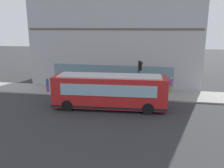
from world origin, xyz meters
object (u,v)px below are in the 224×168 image
traffic_light_near_corner (140,72)px  pedestrian_near_hydrant (47,84)px  pedestrian_near_building_entrance (61,81)px  city_bus_nearside (109,92)px  pedestrian_by_light_pole (171,84)px  fire_hydrant (143,91)px

traffic_light_near_corner → pedestrian_near_hydrant: (0.26, 10.14, -1.78)m
pedestrian_near_building_entrance → city_bus_nearside: bearing=-128.3°
pedestrian_by_light_pole → city_bus_nearside: bearing=134.4°
fire_hydrant → pedestrian_near_hydrant: bearing=93.7°
traffic_light_near_corner → fire_hydrant: bearing=-17.3°
fire_hydrant → pedestrian_by_light_pole: pedestrian_by_light_pole is taller
city_bus_nearside → pedestrian_near_hydrant: size_ratio=6.62×
traffic_light_near_corner → fire_hydrant: (0.94, -0.29, -2.29)m
city_bus_nearside → pedestrian_near_hydrant: bearing=65.0°
city_bus_nearside → pedestrian_near_hydrant: (3.57, 7.65, -0.53)m
city_bus_nearside → pedestrian_near_building_entrance: size_ratio=6.58×
city_bus_nearside → traffic_light_near_corner: bearing=-36.8°
fire_hydrant → pedestrian_by_light_pole: 3.33m
city_bus_nearside → pedestrian_near_hydrant: 8.46m
pedestrian_by_light_pole → pedestrian_near_building_entrance: size_ratio=1.12×
fire_hydrant → pedestrian_near_building_entrance: (1.15, 9.62, 0.52)m
fire_hydrant → pedestrian_near_hydrant: 10.46m
pedestrian_near_hydrant → city_bus_nearside: bearing=-115.0°
traffic_light_near_corner → pedestrian_near_building_entrance: traffic_light_near_corner is taller
fire_hydrant → pedestrian_by_light_pole: size_ratio=0.43×
city_bus_nearside → pedestrian_near_building_entrance: 8.74m
pedestrian_by_light_pole → pedestrian_near_hydrant: bearing=98.7°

